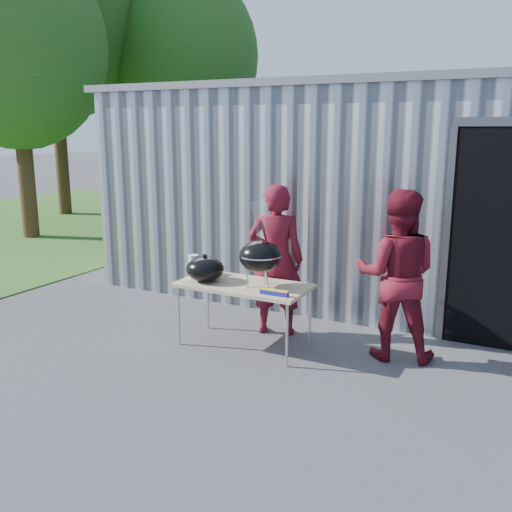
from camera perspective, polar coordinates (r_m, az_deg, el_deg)
The scene contains 14 objects.
ground at distance 6.45m, azimuth -3.62°, elevation -9.97°, with size 80.00×80.00×0.00m, color #404042.
building at distance 9.96m, azimuth 14.86°, elevation 6.86°, with size 8.20×6.20×3.10m.
grass_patch at distance 16.60m, azimuth -19.75°, elevation 3.42°, with size 10.00×12.00×0.02m, color #2D591E.
tree_left at distance 14.07m, azimuth -22.97°, elevation 18.90°, with size 3.92×3.92×6.49m.
tree_mid at distance 17.74m, azimuth -19.86°, elevation 22.28°, with size 5.22×5.22×8.65m.
tree_far at distance 17.15m, azimuth -7.06°, elevation 19.20°, with size 4.11×4.11×6.82m.
folding_table at distance 6.51m, azimuth -1.23°, elevation -3.13°, with size 1.50×0.75×0.75m.
kettle_grill at distance 6.28m, azimuth 0.40°, elevation 0.57°, with size 0.48×0.48×0.95m.
grill_lid at distance 6.60m, azimuth -5.12°, elevation -1.30°, with size 0.44×0.44×0.32m.
paper_towels at distance 6.74m, azimuth -6.23°, elevation -1.05°, with size 0.12×0.12×0.28m, color white.
white_tub at distance 6.91m, azimuth -4.47°, elevation -1.44°, with size 0.20×0.15×0.10m, color white.
foil_box at distance 6.05m, azimuth 1.84°, elevation -3.67°, with size 0.32×0.05×0.06m.
person_cook at distance 6.89m, azimuth 2.01°, elevation -0.40°, with size 0.67×0.44×1.85m, color maroon.
person_bystander at distance 6.33m, azimuth 13.89°, elevation -1.88°, with size 0.90×0.70×1.86m, color maroon.
Camera 1 is at (3.11, -5.08, 2.49)m, focal length 40.00 mm.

